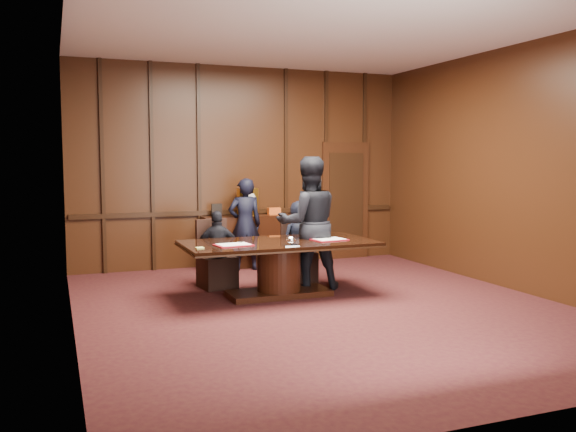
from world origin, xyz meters
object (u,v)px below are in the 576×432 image
object	(u,v)px
sideboard	(248,239)
witness_left	(245,224)
signatory_right	(300,241)
witness_right	(308,223)
conference_table	(279,259)
signatory_left	(218,250)

from	to	relation	value
sideboard	witness_left	bearing A→B (deg)	-114.60
sideboard	signatory_right	world-z (taller)	sideboard
witness_left	witness_right	distance (m)	1.83
signatory_right	witness_left	world-z (taller)	witness_left
conference_table	witness_right	size ratio (longest dim) A/B	1.37
signatory_right	witness_left	xyz separation A→B (m)	(-0.50, 1.27, 0.15)
witness_left	witness_right	bearing A→B (deg)	109.16
signatory_right	conference_table	bearing A→B (deg)	47.43
witness_left	witness_right	world-z (taller)	witness_right
signatory_right	witness_left	size ratio (longest dim) A/B	0.80
sideboard	witness_right	xyz separation A→B (m)	(0.26, -2.10, 0.47)
conference_table	witness_left	bearing A→B (deg)	85.72
conference_table	signatory_left	xyz separation A→B (m)	(-0.65, 0.80, 0.06)
sideboard	signatory_right	distance (m)	1.64
sideboard	witness_right	distance (m)	2.17
conference_table	signatory_left	world-z (taller)	signatory_left
signatory_right	witness_right	distance (m)	0.61
signatory_right	witness_right	size ratio (longest dim) A/B	0.65
signatory_left	sideboard	bearing A→B (deg)	-113.81
conference_table	signatory_right	world-z (taller)	signatory_right
conference_table	signatory_left	distance (m)	1.03
witness_left	signatory_left	bearing A→B (deg)	63.76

